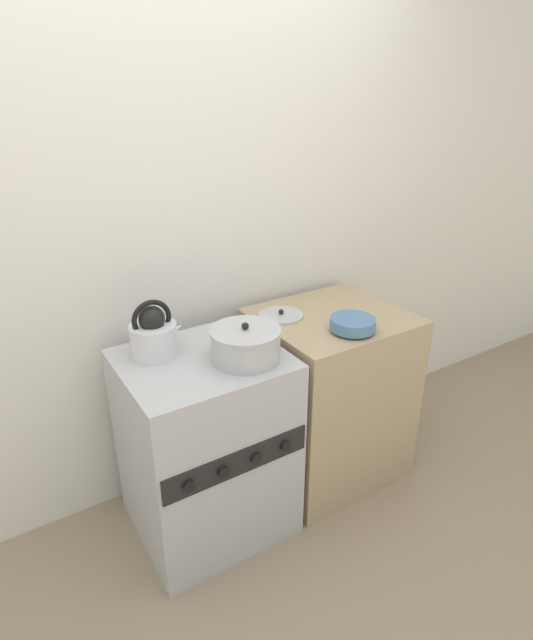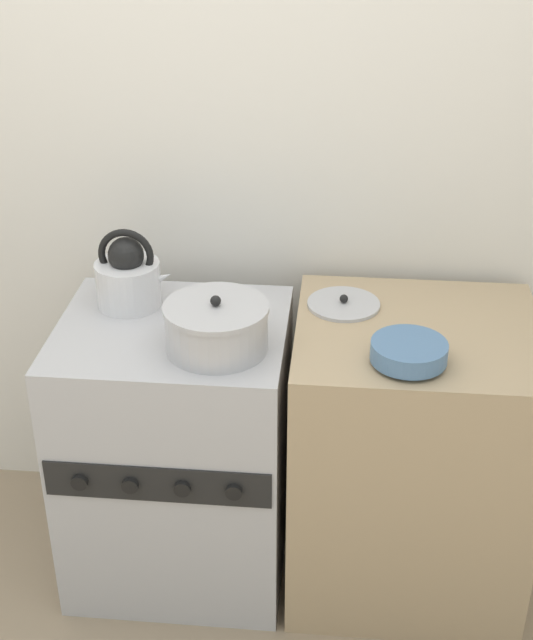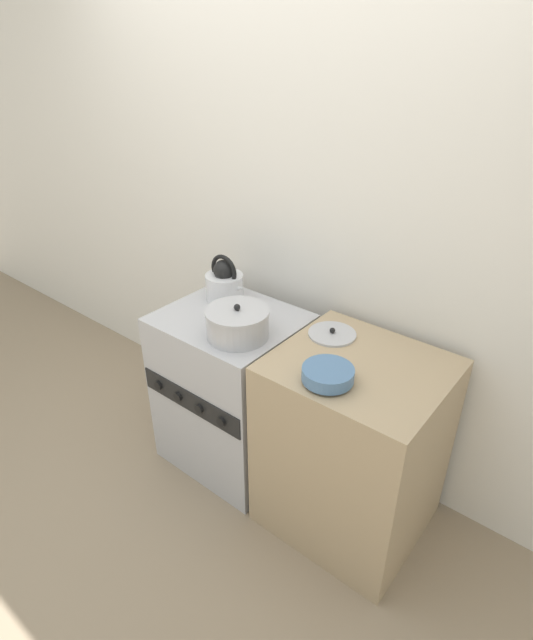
{
  "view_description": "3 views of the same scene",
  "coord_description": "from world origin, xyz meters",
  "px_view_note": "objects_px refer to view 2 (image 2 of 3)",
  "views": [
    {
      "loc": [
        -0.7,
        -1.31,
        1.77
      ],
      "look_at": [
        0.29,
        0.25,
        0.94
      ],
      "focal_mm": 28.0,
      "sensor_mm": 36.0,
      "label": 1
    },
    {
      "loc": [
        0.46,
        -1.8,
        2.03
      ],
      "look_at": [
        0.26,
        0.26,
        0.88
      ],
      "focal_mm": 50.0,
      "sensor_mm": 36.0,
      "label": 2
    },
    {
      "loc": [
        1.39,
        -1.17,
        1.95
      ],
      "look_at": [
        0.22,
        0.27,
        0.9
      ],
      "focal_mm": 28.0,
      "sensor_mm": 36.0,
      "label": 3
    }
  ],
  "objects_px": {
    "stove": "(178,450)",
    "cooking_pot": "(216,327)",
    "loose_pot_lid": "(344,304)",
    "kettle": "(128,277)",
    "enamel_bowl": "(409,352)"
  },
  "relations": [
    {
      "from": "kettle",
      "to": "stove",
      "type": "bearing_deg",
      "value": -41.38
    },
    {
      "from": "stove",
      "to": "cooking_pot",
      "type": "height_order",
      "value": "cooking_pot"
    },
    {
      "from": "stove",
      "to": "enamel_bowl",
      "type": "height_order",
      "value": "enamel_bowl"
    },
    {
      "from": "cooking_pot",
      "to": "loose_pot_lid",
      "type": "xyz_separation_m",
      "value": [
        0.33,
        0.24,
        -0.04
      ]
    },
    {
      "from": "stove",
      "to": "loose_pot_lid",
      "type": "bearing_deg",
      "value": 16.67
    },
    {
      "from": "loose_pot_lid",
      "to": "enamel_bowl",
      "type": "bearing_deg",
      "value": -60.55
    },
    {
      "from": "enamel_bowl",
      "to": "loose_pot_lid",
      "type": "height_order",
      "value": "enamel_bowl"
    },
    {
      "from": "stove",
      "to": "cooking_pot",
      "type": "xyz_separation_m",
      "value": [
        0.14,
        -0.1,
        0.48
      ]
    },
    {
      "from": "kettle",
      "to": "enamel_bowl",
      "type": "xyz_separation_m",
      "value": [
        0.77,
        -0.28,
        -0.04
      ]
    },
    {
      "from": "stove",
      "to": "kettle",
      "type": "distance_m",
      "value": 0.54
    },
    {
      "from": "stove",
      "to": "cooking_pot",
      "type": "bearing_deg",
      "value": -34.97
    },
    {
      "from": "enamel_bowl",
      "to": "loose_pot_lid",
      "type": "xyz_separation_m",
      "value": [
        -0.17,
        0.3,
        -0.03
      ]
    },
    {
      "from": "cooking_pot",
      "to": "loose_pot_lid",
      "type": "relative_size",
      "value": 1.34
    },
    {
      "from": "stove",
      "to": "kettle",
      "type": "relative_size",
      "value": 3.6
    },
    {
      "from": "kettle",
      "to": "enamel_bowl",
      "type": "relative_size",
      "value": 1.2
    }
  ]
}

